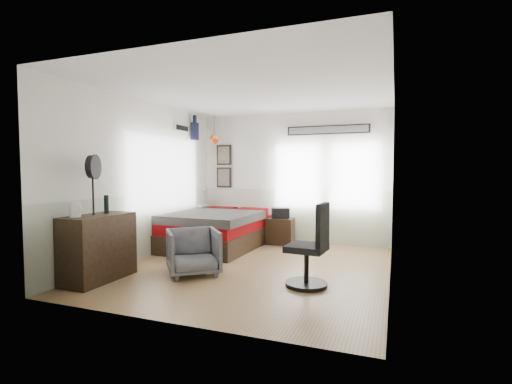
# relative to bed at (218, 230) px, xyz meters

# --- Properties ---
(ground_plane) EXTENTS (4.00, 4.50, 0.01)m
(ground_plane) POSITION_rel_bed_xyz_m (1.20, -1.18, -0.35)
(ground_plane) COLOR olive
(room_shell) EXTENTS (4.02, 4.52, 2.71)m
(room_shell) POSITION_rel_bed_xyz_m (1.12, -0.99, 1.27)
(room_shell) COLOR silver
(room_shell) RESTS_ON ground_plane
(wall_decor) EXTENTS (3.55, 1.32, 1.44)m
(wall_decor) POSITION_rel_bed_xyz_m (0.10, 0.78, 1.76)
(wall_decor) COLOR black
(wall_decor) RESTS_ON room_shell
(bed) EXTENTS (1.64, 2.23, 0.70)m
(bed) POSITION_rel_bed_xyz_m (0.00, 0.00, 0.00)
(bed) COLOR #372619
(bed) RESTS_ON ground_plane
(dresser) EXTENTS (0.48, 1.00, 0.90)m
(dresser) POSITION_rel_bed_xyz_m (-0.54, -2.54, 0.11)
(dresser) COLOR #372619
(dresser) RESTS_ON ground_plane
(armchair) EXTENTS (1.00, 1.01, 0.66)m
(armchair) POSITION_rel_bed_xyz_m (0.53, -1.84, -0.01)
(armchair) COLOR #4C4C52
(armchair) RESTS_ON ground_plane
(nightstand) EXTENTS (0.55, 0.46, 0.53)m
(nightstand) POSITION_rel_bed_xyz_m (1.05, 0.76, -0.08)
(nightstand) COLOR #372619
(nightstand) RESTS_ON ground_plane
(task_chair) EXTENTS (0.54, 0.54, 1.09)m
(task_chair) POSITION_rel_bed_xyz_m (2.25, -1.81, 0.10)
(task_chair) COLOR black
(task_chair) RESTS_ON ground_plane
(kettle) EXTENTS (0.17, 0.14, 0.19)m
(kettle) POSITION_rel_bed_xyz_m (-0.63, -2.83, 0.65)
(kettle) COLOR silver
(kettle) RESTS_ON dresser
(bottle) EXTENTS (0.06, 0.06, 0.26)m
(bottle) POSITION_rel_bed_xyz_m (-0.54, -2.37, 0.69)
(bottle) COLOR black
(bottle) RESTS_ON dresser
(stand_fan) EXTENTS (0.20, 0.32, 0.82)m
(stand_fan) POSITION_rel_bed_xyz_m (-0.55, -2.60, 1.19)
(stand_fan) COLOR black
(stand_fan) RESTS_ON dresser
(black_bag) EXTENTS (0.41, 0.35, 0.21)m
(black_bag) POSITION_rel_bed_xyz_m (1.05, 0.76, 0.29)
(black_bag) COLOR black
(black_bag) RESTS_ON nightstand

